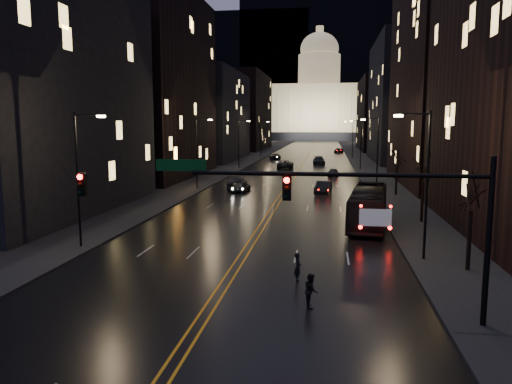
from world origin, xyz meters
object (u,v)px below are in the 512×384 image
at_px(pedestrian_a, 298,267).
at_px(pedestrian_b, 311,290).
at_px(traffic_signal, 346,201).
at_px(oncoming_car_a, 241,186).
at_px(receding_car_a, 323,188).
at_px(oncoming_car_b, 237,184).
at_px(bus, 368,207).

height_order(pedestrian_a, pedestrian_b, pedestrian_b).
height_order(traffic_signal, pedestrian_b, traffic_signal).
xyz_separation_m(traffic_signal, oncoming_car_a, (-11.08, 38.46, -4.39)).
bearing_deg(pedestrian_a, receding_car_a, -6.98).
bearing_deg(oncoming_car_b, receding_car_a, 170.27).
distance_m(bus, oncoming_car_b, 24.54).
bearing_deg(pedestrian_b, traffic_signal, -143.46).
relative_size(bus, pedestrian_a, 7.32).
distance_m(oncoming_car_a, oncoming_car_b, 1.87).
relative_size(oncoming_car_a, pedestrian_b, 2.69).
distance_m(oncoming_car_b, pedestrian_b, 40.12).
distance_m(bus, oncoming_car_a, 22.72).
distance_m(receding_car_a, pedestrian_b, 37.07).
xyz_separation_m(traffic_signal, bus, (2.59, 20.33, -3.52)).
relative_size(oncoming_car_b, receding_car_a, 1.07).
bearing_deg(oncoming_car_b, pedestrian_b, 104.24).
bearing_deg(pedestrian_b, oncoming_car_b, 7.30).
bearing_deg(oncoming_car_b, oncoming_car_a, 113.01).
relative_size(traffic_signal, oncoming_car_a, 4.11).
bearing_deg(traffic_signal, pedestrian_b, 134.33).
xyz_separation_m(oncoming_car_b, pedestrian_a, (9.63, -35.16, -0.03)).
relative_size(traffic_signal, pedestrian_b, 11.05).
xyz_separation_m(oncoming_car_a, pedestrian_b, (9.69, -37.03, 0.07)).
xyz_separation_m(oncoming_car_a, pedestrian_a, (8.88, -33.45, 0.06)).
bearing_deg(bus, pedestrian_b, -94.80).
xyz_separation_m(bus, pedestrian_a, (-4.80, -15.33, -0.81)).
bearing_deg(oncoming_car_b, traffic_signal, 105.57).
relative_size(oncoming_car_b, pedestrian_b, 3.13).
bearing_deg(pedestrian_b, pedestrian_a, 5.00).
relative_size(traffic_signal, oncoming_car_b, 3.53).
distance_m(traffic_signal, oncoming_car_a, 40.26).
relative_size(traffic_signal, bus, 1.52).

